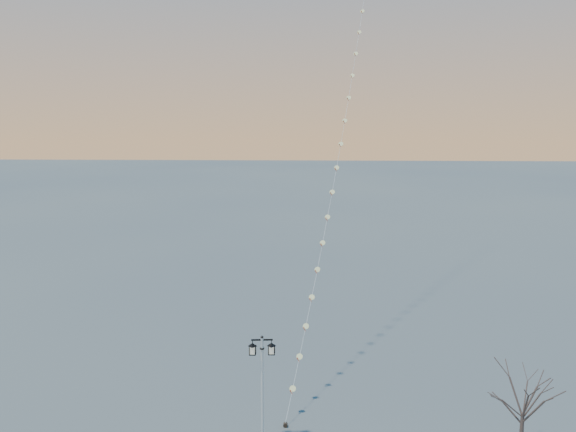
{
  "coord_description": "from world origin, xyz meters",
  "views": [
    {
      "loc": [
        -0.15,
        -24.14,
        14.6
      ],
      "look_at": [
        -1.25,
        6.28,
        9.19
      ],
      "focal_mm": 37.61,
      "sensor_mm": 36.0,
      "label": 1
    }
  ],
  "objects": [
    {
      "name": "street_lamp",
      "position": [
        -2.17,
        0.53,
        2.74
      ],
      "size": [
        1.25,
        0.55,
        4.95
      ],
      "rotation": [
        0.0,
        0.0,
        0.07
      ],
      "color": "black",
      "rests_on": "ground"
    },
    {
      "name": "kite_train",
      "position": [
        2.73,
        18.34,
        19.63
      ],
      "size": [
        8.47,
        33.74,
        39.45
      ],
      "rotation": [
        0.0,
        0.0,
        -0.43
      ],
      "color": "black",
      "rests_on": "ground"
    },
    {
      "name": "bare_tree",
      "position": [
        8.83,
        -0.44,
        2.64
      ],
      "size": [
        2.3,
        2.3,
        3.81
      ],
      "rotation": [
        0.0,
        0.0,
        -0.43
      ],
      "color": "#46352D",
      "rests_on": "ground"
    }
  ]
}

